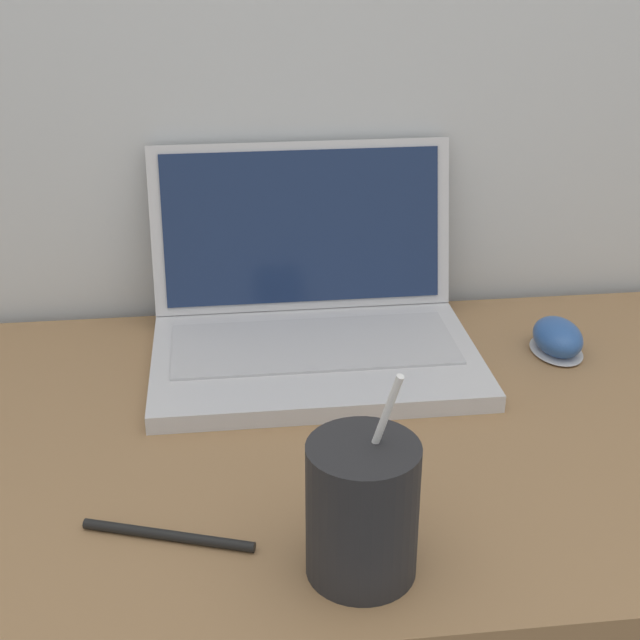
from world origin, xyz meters
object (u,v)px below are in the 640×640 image
drink_cup (362,508)px  computer_mouse (557,339)px  pen (168,535)px  laptop (311,313)px

drink_cup → computer_mouse: bearing=50.1°
computer_mouse → pen: size_ratio=0.58×
laptop → drink_cup: (-0.00, -0.40, 0.01)m
drink_cup → laptop: bearing=89.5°
laptop → computer_mouse: bearing=-8.7°
laptop → pen: size_ratio=2.55×
drink_cup → computer_mouse: size_ratio=2.18×
laptop → drink_cup: bearing=-90.5°
laptop → pen: laptop is taller
laptop → drink_cup: laptop is taller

